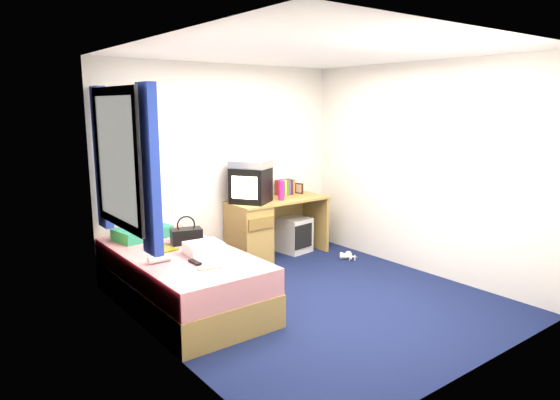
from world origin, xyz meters
TOP-DOWN VIEW (x-y plane):
  - ground at (0.00, 0.00)m, footprint 3.40×3.40m
  - room_shell at (0.00, 0.00)m, footprint 3.40×3.40m
  - bed at (-1.10, 0.70)m, footprint 1.01×2.00m
  - pillow at (-1.19, 1.39)m, footprint 0.60×0.43m
  - desk at (0.34, 1.44)m, footprint 1.30×0.55m
  - storage_cube at (0.91, 1.45)m, footprint 0.41×0.41m
  - crt_tv at (0.22, 1.44)m, footprint 0.56×0.57m
  - vcr at (0.22, 1.44)m, footprint 0.51×0.56m
  - book_row at (0.87, 1.60)m, footprint 0.24×0.13m
  - picture_frame at (1.08, 1.56)m, footprint 0.05×0.12m
  - pink_water_bottle at (0.60, 1.33)m, footprint 0.08×0.08m
  - aerosol_can at (0.48, 1.43)m, footprint 0.06×0.06m
  - handbag at (-0.91, 0.94)m, footprint 0.34×0.25m
  - towel at (-0.95, 0.52)m, footprint 0.35×0.30m
  - magazine at (-1.21, 0.89)m, footprint 0.25×0.31m
  - water_bottle at (-1.40, 0.52)m, footprint 0.20×0.08m
  - colour_swatch_fan at (-1.11, 0.10)m, footprint 0.23×0.10m
  - remote_control at (-1.16, 0.30)m, footprint 0.05×0.16m
  - window_assembly at (-1.55, 0.90)m, footprint 0.11×1.42m
  - white_heels at (1.23, 0.74)m, footprint 0.20×0.26m

SIDE VIEW (x-z plane):
  - ground at x=0.00m, z-range 0.00..0.00m
  - white_heels at x=1.23m, z-range -0.01..0.09m
  - storage_cube at x=0.91m, z-range 0.00..0.46m
  - bed at x=-1.10m, z-range 0.00..0.54m
  - desk at x=0.34m, z-range 0.03..0.78m
  - colour_swatch_fan at x=-1.11m, z-range 0.54..0.55m
  - magazine at x=-1.21m, z-range 0.54..0.55m
  - remote_control at x=-1.16m, z-range 0.54..0.56m
  - water_bottle at x=-1.40m, z-range 0.54..0.61m
  - towel at x=-0.95m, z-range 0.54..0.65m
  - pillow at x=-1.19m, z-range 0.54..0.66m
  - handbag at x=-0.91m, z-range 0.48..0.77m
  - picture_frame at x=1.08m, z-range 0.75..0.89m
  - aerosol_can at x=0.48m, z-range 0.75..0.93m
  - book_row at x=0.87m, z-range 0.75..0.95m
  - pink_water_bottle at x=0.60m, z-range 0.75..0.99m
  - crt_tv at x=0.22m, z-range 0.75..1.17m
  - vcr at x=0.22m, z-range 1.17..1.26m
  - window_assembly at x=-1.55m, z-range 0.72..2.12m
  - room_shell at x=0.00m, z-range -0.25..3.15m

